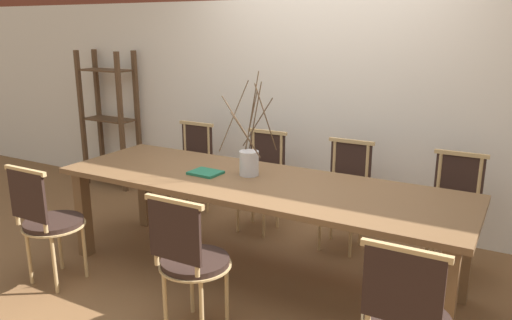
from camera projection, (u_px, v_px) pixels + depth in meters
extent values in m
plane|color=brown|center=(256.00, 275.00, 3.71)|extent=(16.00, 16.00, 0.00)
cube|color=silver|center=(328.00, 113.00, 4.58)|extent=(12.00, 0.06, 2.03)
cube|color=brown|center=(256.00, 183.00, 3.53)|extent=(2.96, 0.93, 0.04)
cube|color=brown|center=(84.00, 214.00, 3.97)|extent=(0.09, 0.09, 0.70)
cube|color=brown|center=(447.00, 305.00, 2.67)|extent=(0.09, 0.09, 0.70)
cube|color=brown|center=(145.00, 189.00, 4.57)|extent=(0.09, 0.09, 0.70)
cube|color=brown|center=(465.00, 253.00, 3.28)|extent=(0.09, 0.09, 0.70)
cylinder|color=black|center=(54.00, 222.00, 3.53)|extent=(0.41, 0.41, 0.04)
cylinder|color=tan|center=(54.00, 225.00, 3.53)|extent=(0.43, 0.43, 0.01)
cylinder|color=tan|center=(60.00, 242.00, 3.76)|extent=(0.03, 0.03, 0.43)
cylinder|color=tan|center=(85.00, 250.00, 3.64)|extent=(0.03, 0.03, 0.43)
cylinder|color=tan|center=(29.00, 256.00, 3.54)|extent=(0.03, 0.03, 0.43)
cylinder|color=tan|center=(54.00, 264.00, 3.41)|extent=(0.03, 0.03, 0.43)
cylinder|color=tan|center=(15.00, 195.00, 3.39)|extent=(0.03, 0.03, 0.42)
cylinder|color=tan|center=(43.00, 203.00, 3.25)|extent=(0.03, 0.03, 0.42)
cube|color=black|center=(27.00, 196.00, 3.31)|extent=(0.35, 0.02, 0.34)
cube|color=tan|center=(25.00, 171.00, 3.27)|extent=(0.39, 0.03, 0.03)
cylinder|color=black|center=(195.00, 261.00, 2.94)|extent=(0.41, 0.41, 0.04)
cylinder|color=tan|center=(195.00, 265.00, 2.95)|extent=(0.43, 0.43, 0.01)
cylinder|color=tan|center=(192.00, 282.00, 3.18)|extent=(0.03, 0.03, 0.43)
cylinder|color=tan|center=(227.00, 292.00, 3.05)|extent=(0.03, 0.03, 0.43)
cylinder|color=tan|center=(165.00, 301.00, 2.96)|extent=(0.03, 0.03, 0.43)
cylinder|color=tan|center=(202.00, 313.00, 2.83)|extent=(0.03, 0.03, 0.43)
cylinder|color=tan|center=(155.00, 231.00, 2.81)|extent=(0.03, 0.03, 0.42)
cylinder|color=tan|center=(196.00, 241.00, 2.67)|extent=(0.03, 0.03, 0.42)
cube|color=black|center=(175.00, 232.00, 2.73)|extent=(0.35, 0.02, 0.34)
cube|color=tan|center=(174.00, 202.00, 2.69)|extent=(0.39, 0.03, 0.03)
cylinder|color=black|center=(407.00, 319.00, 2.36)|extent=(0.41, 0.41, 0.04)
cylinder|color=tan|center=(370.00, 284.00, 2.22)|extent=(0.03, 0.03, 0.42)
cylinder|color=tan|center=(437.00, 301.00, 2.09)|extent=(0.03, 0.03, 0.42)
cube|color=black|center=(402.00, 288.00, 2.15)|extent=(0.35, 0.02, 0.34)
cube|color=tan|center=(406.00, 251.00, 2.10)|extent=(0.39, 0.03, 0.03)
cylinder|color=black|center=(187.00, 170.00, 4.80)|extent=(0.41, 0.41, 0.04)
cylinder|color=tan|center=(187.00, 173.00, 4.81)|extent=(0.43, 0.43, 0.01)
cylinder|color=tan|center=(191.00, 199.00, 4.69)|extent=(0.03, 0.03, 0.43)
cylinder|color=tan|center=(169.00, 195.00, 4.81)|extent=(0.03, 0.03, 0.43)
cylinder|color=tan|center=(207.00, 192.00, 4.91)|extent=(0.03, 0.03, 0.43)
cylinder|color=tan|center=(185.00, 187.00, 5.04)|extent=(0.03, 0.03, 0.43)
cylinder|color=tan|center=(209.00, 145.00, 4.82)|extent=(0.03, 0.03, 0.42)
cylinder|color=tan|center=(185.00, 142.00, 4.96)|extent=(0.03, 0.03, 0.42)
cube|color=black|center=(197.00, 141.00, 4.89)|extent=(0.35, 0.02, 0.34)
cube|color=tan|center=(196.00, 124.00, 4.84)|extent=(0.39, 0.03, 0.03)
cylinder|color=black|center=(258.00, 182.00, 4.43)|extent=(0.41, 0.41, 0.04)
cylinder|color=tan|center=(258.00, 185.00, 4.44)|extent=(0.43, 0.43, 0.01)
cylinder|color=tan|center=(264.00, 214.00, 4.32)|extent=(0.03, 0.03, 0.43)
cylinder|color=tan|center=(238.00, 209.00, 4.44)|extent=(0.03, 0.03, 0.43)
cylinder|color=tan|center=(278.00, 205.00, 4.54)|extent=(0.03, 0.03, 0.43)
cylinder|color=tan|center=(252.00, 200.00, 4.67)|extent=(0.03, 0.03, 0.43)
cylinder|color=tan|center=(281.00, 155.00, 4.45)|extent=(0.03, 0.03, 0.42)
cylinder|color=tan|center=(254.00, 151.00, 4.59)|extent=(0.03, 0.03, 0.42)
cube|color=black|center=(267.00, 151.00, 4.52)|extent=(0.35, 0.02, 0.34)
cube|color=tan|center=(267.00, 132.00, 4.47)|extent=(0.39, 0.03, 0.03)
cylinder|color=black|center=(342.00, 196.00, 4.06)|extent=(0.41, 0.41, 0.04)
cylinder|color=tan|center=(342.00, 199.00, 4.07)|extent=(0.43, 0.43, 0.01)
cylinder|color=tan|center=(351.00, 232.00, 3.95)|extent=(0.03, 0.03, 0.43)
cylinder|color=tan|center=(320.00, 226.00, 4.07)|extent=(0.03, 0.03, 0.43)
cylinder|color=tan|center=(361.00, 221.00, 4.17)|extent=(0.03, 0.03, 0.43)
cylinder|color=tan|center=(331.00, 215.00, 4.30)|extent=(0.03, 0.03, 0.43)
cylinder|color=tan|center=(367.00, 167.00, 4.08)|extent=(0.03, 0.03, 0.42)
cylinder|color=tan|center=(334.00, 162.00, 4.22)|extent=(0.03, 0.03, 0.42)
cube|color=black|center=(351.00, 162.00, 4.15)|extent=(0.35, 0.02, 0.34)
cube|color=tan|center=(352.00, 141.00, 4.10)|extent=(0.39, 0.03, 0.03)
cylinder|color=black|center=(452.00, 215.00, 3.66)|extent=(0.41, 0.41, 0.04)
cylinder|color=tan|center=(452.00, 218.00, 3.67)|extent=(0.43, 0.43, 0.01)
cylinder|color=tan|center=(465.00, 255.00, 3.55)|extent=(0.03, 0.03, 0.43)
cylinder|color=tan|center=(427.00, 247.00, 3.67)|extent=(0.03, 0.03, 0.43)
cylinder|color=tan|center=(470.00, 242.00, 3.77)|extent=(0.03, 0.03, 0.43)
cylinder|color=tan|center=(434.00, 235.00, 3.90)|extent=(0.03, 0.03, 0.43)
cylinder|color=tan|center=(479.00, 182.00, 3.68)|extent=(0.03, 0.03, 0.42)
cylinder|color=tan|center=(439.00, 177.00, 3.81)|extent=(0.03, 0.03, 0.42)
cube|color=black|center=(459.00, 176.00, 3.75)|extent=(0.35, 0.02, 0.34)
cube|color=tan|center=(462.00, 154.00, 3.70)|extent=(0.39, 0.03, 0.03)
cylinder|color=silver|center=(249.00, 163.00, 3.63)|extent=(0.14, 0.14, 0.18)
cylinder|color=brown|center=(255.00, 116.00, 3.58)|extent=(0.13, 0.05, 0.50)
cylinder|color=brown|center=(245.00, 134.00, 3.47)|extent=(0.21, 0.06, 0.30)
cylinder|color=brown|center=(251.00, 121.00, 3.59)|extent=(0.10, 0.03, 0.43)
cylinder|color=brown|center=(257.00, 123.00, 3.66)|extent=(0.26, 0.01, 0.38)
cylinder|color=brown|center=(252.00, 111.00, 3.57)|extent=(0.11, 0.01, 0.57)
cylinder|color=brown|center=(241.00, 127.00, 3.42)|extent=(0.29, 0.05, 0.42)
cylinder|color=brown|center=(266.00, 118.00, 3.46)|extent=(0.03, 0.29, 0.51)
cylinder|color=brown|center=(234.00, 115.00, 3.64)|extent=(0.08, 0.30, 0.49)
cube|color=#1E6B4C|center=(206.00, 173.00, 3.68)|extent=(0.23, 0.19, 0.02)
cube|color=#513823|center=(82.00, 119.00, 5.70)|extent=(0.04, 0.04, 1.54)
cube|color=#513823|center=(121.00, 124.00, 5.41)|extent=(0.04, 0.04, 1.54)
cube|color=#513823|center=(99.00, 115.00, 5.91)|extent=(0.04, 0.04, 1.54)
cube|color=#513823|center=(138.00, 120.00, 5.63)|extent=(0.04, 0.04, 1.54)
cube|color=#513823|center=(114.00, 169.00, 5.81)|extent=(0.60, 0.26, 0.02)
cube|color=#513823|center=(110.00, 119.00, 5.66)|extent=(0.60, 0.26, 0.02)
cube|color=#513823|center=(106.00, 70.00, 5.52)|extent=(0.60, 0.26, 0.02)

